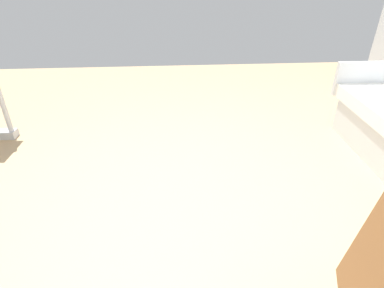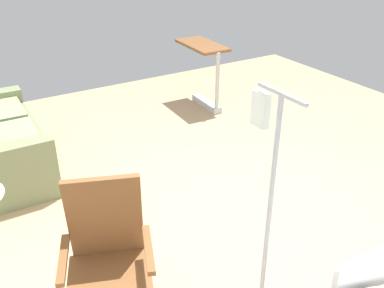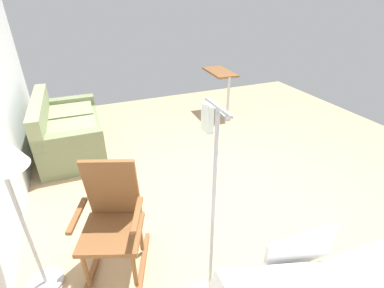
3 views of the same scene
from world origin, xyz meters
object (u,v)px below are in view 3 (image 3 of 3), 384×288
Objects in this scene: couch at (69,132)px; iv_pole at (209,287)px; rocking_chair at (113,222)px; overbed_table at (221,88)px.

iv_pole reaches higher than couch.
iv_pole is at bearing -163.90° from couch.
couch is 2.41m from rocking_chair.
couch is 0.96× the size of iv_pole.
rocking_chair is at bearing 138.43° from overbed_table.
couch is at bearing 16.10° from iv_pole.
rocking_chair is 1.24× the size of overbed_table.
couch is 1.90× the size of overbed_table.
iv_pole reaches higher than overbed_table.
overbed_table is at bearing -28.70° from iv_pole.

